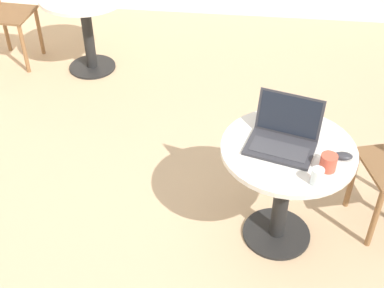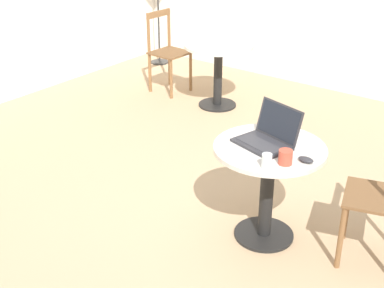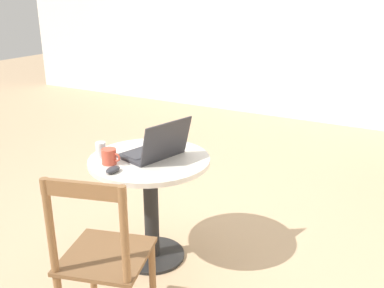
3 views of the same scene
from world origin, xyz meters
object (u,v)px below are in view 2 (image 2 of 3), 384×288
at_px(chair_near_front, 383,199).
at_px(chair_mid_back, 167,52).
at_px(cafe_table_near, 268,171).
at_px(cafe_table_mid, 218,61).
at_px(mug, 286,157).
at_px(mouse, 306,160).
at_px(drinking_glass, 267,161).
at_px(laptop, 267,137).

height_order(chair_near_front, chair_mid_back, same).
height_order(cafe_table_near, cafe_table_mid, same).
height_order(chair_near_front, mug, chair_near_front).
bearing_deg(chair_near_front, mug, 124.83).
height_order(chair_mid_back, mouse, chair_mid_back).
height_order(cafe_table_near, drinking_glass, drinking_glass).
bearing_deg(chair_near_front, drinking_glass, 129.43).
distance_m(cafe_table_mid, chair_mid_back, 0.76).
xyz_separation_m(laptop, mouse, (-0.08, -0.32, -0.03)).
height_order(cafe_table_mid, chair_mid_back, chair_mid_back).
height_order(cafe_table_near, mouse, mouse).
distance_m(chair_mid_back, drinking_glass, 3.33).
height_order(cafe_table_mid, mug, mug).
bearing_deg(cafe_table_mid, cafe_table_near, -137.58).
height_order(chair_near_front, mouse, chair_near_front).
bearing_deg(chair_mid_back, drinking_glass, -130.00).
bearing_deg(cafe_table_near, drinking_glass, -154.55).
relative_size(laptop, mouse, 4.26).
height_order(mug, drinking_glass, drinking_glass).
relative_size(cafe_table_near, mug, 5.97).
bearing_deg(cafe_table_near, mug, -128.19).
distance_m(chair_near_front, mug, 0.69).
height_order(cafe_table_mid, mouse, mouse).
distance_m(mouse, drinking_glass, 0.26).
xyz_separation_m(chair_mid_back, mug, (-2.02, -2.61, 0.28)).
bearing_deg(cafe_table_mid, mouse, -133.95).
bearing_deg(laptop, chair_near_front, -75.94).
xyz_separation_m(cafe_table_mid, mouse, (-1.87, -1.94, 0.20)).
bearing_deg(chair_mid_back, mug, -127.73).
bearing_deg(mug, chair_near_front, -55.17).
relative_size(chair_mid_back, laptop, 2.19).
height_order(chair_mid_back, laptop, laptop).
xyz_separation_m(cafe_table_mid, mug, (-1.97, -1.85, 0.23)).
relative_size(laptop, drinking_glass, 4.56).
bearing_deg(drinking_glass, chair_mid_back, 50.00).
distance_m(mouse, mug, 0.13).
relative_size(cafe_table_mid, mug, 5.97).
xyz_separation_m(chair_near_front, chair_mid_back, (1.66, 3.12, 0.00)).
bearing_deg(chair_mid_back, laptop, -127.77).
distance_m(mug, drinking_glass, 0.13).
height_order(cafe_table_near, mug, mug).
bearing_deg(mouse, drinking_glass, 144.34).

